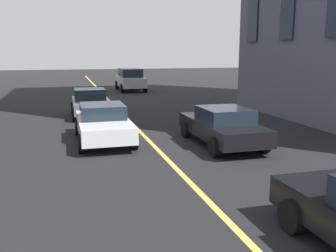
# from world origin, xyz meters

# --- Properties ---
(lane_centre_line) EXTENTS (80.00, 0.16, 0.01)m
(lane_centre_line) POSITION_xyz_m (20.00, 0.00, 0.00)
(lane_centre_line) COLOR #D8C64C
(lane_centre_line) RESTS_ON ground_plane
(car_black_oncoming) EXTENTS (4.40, 1.95, 1.37)m
(car_black_oncoming) POSITION_xyz_m (18.22, -2.39, 0.70)
(car_black_oncoming) COLOR black
(car_black_oncoming) RESTS_ON ground_plane
(car_grey_parked_a) EXTENTS (3.90, 1.89, 1.40)m
(car_grey_parked_a) POSITION_xyz_m (25.82, 1.70, 0.70)
(car_grey_parked_a) COLOR slate
(car_grey_parked_a) RESTS_ON ground_plane
(car_silver_parked_b) EXTENTS (4.70, 2.14, 1.88)m
(car_silver_parked_b) POSITION_xyz_m (38.12, -2.56, 0.97)
(car_silver_parked_b) COLOR #B7BABF
(car_silver_parked_b) RESTS_ON ground_plane
(car_white_trailing) EXTENTS (4.40, 1.95, 1.37)m
(car_white_trailing) POSITION_xyz_m (19.94, 1.64, 0.70)
(car_white_trailing) COLOR silver
(car_white_trailing) RESTS_ON ground_plane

